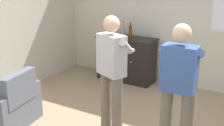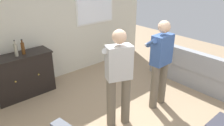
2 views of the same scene
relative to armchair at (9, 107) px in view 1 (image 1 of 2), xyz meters
The scene contains 7 objects.
wall_back_with_window 3.57m from the armchair, 59.99° to the left, with size 5.20×0.15×2.80m.
armchair is the anchor object (origin of this frame).
sideboard_cabinet 2.65m from the armchair, 77.39° to the left, with size 1.21×0.49×0.91m.
bottle_wine_green 2.70m from the armchair, 78.53° to the left, with size 0.07×0.07×0.33m.
bottle_liquor_amber 2.76m from the armchair, 75.57° to the left, with size 0.07×0.07×0.31m.
person_standing_left 1.68m from the armchair, 22.82° to the left, with size 0.52×0.52×1.68m.
person_standing_right 2.53m from the armchair, 12.19° to the left, with size 0.56×0.48×1.68m.
Camera 1 is at (1.81, -3.08, 2.30)m, focal length 50.00 mm.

